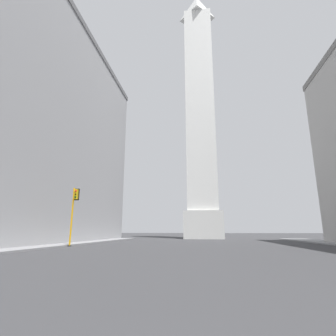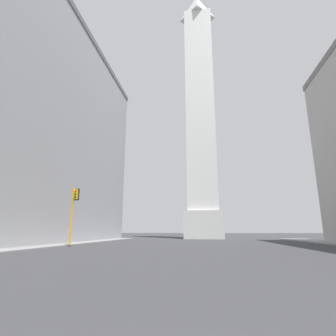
% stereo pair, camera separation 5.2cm
% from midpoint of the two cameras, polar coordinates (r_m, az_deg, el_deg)
% --- Properties ---
extents(sidewalk_left, '(5.00, 68.89, 0.15)m').
position_cam_midpoint_polar(sidewalk_left, '(27.32, -32.33, -14.76)').
color(sidewalk_left, gray).
rests_on(sidewalk_left, ground_plane).
extents(obelisk, '(8.15, 8.15, 62.61)m').
position_cam_midpoint_polar(obelisk, '(64.56, 6.95, 12.60)').
color(obelisk, silver).
rests_on(obelisk, ground_plane).
extents(traffic_light_mid_left, '(0.77, 0.51, 6.31)m').
position_cam_midpoint_polar(traffic_light_mid_left, '(31.09, -19.87, -8.07)').
color(traffic_light_mid_left, orange).
rests_on(traffic_light_mid_left, ground_plane).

